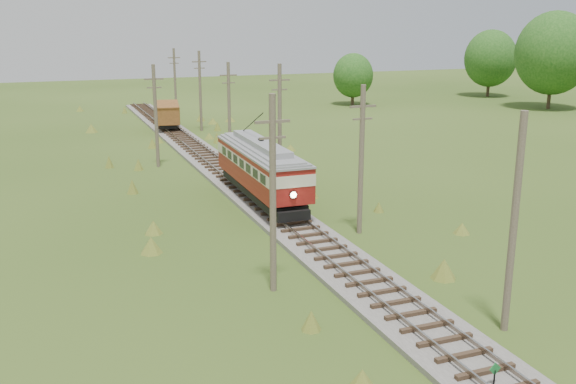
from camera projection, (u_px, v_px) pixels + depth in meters
name	position (u px, v px, depth m)	size (l,w,h in m)	color
railbed_main	(229.00, 175.00, 50.70)	(3.60, 96.00, 0.57)	#605B54
switch_marker	(495.00, 375.00, 21.22)	(0.45, 0.06, 1.08)	black
streetcar	(261.00, 165.00, 42.85)	(3.16, 12.57, 5.72)	black
gondola	(168.00, 114.00, 72.60)	(3.68, 7.80, 2.49)	black
gravel_pile	(239.00, 139.00, 64.09)	(3.35, 3.55, 1.22)	gray
utility_pole_r_1	(514.00, 225.00, 24.55)	(0.30, 0.30, 8.80)	brown
utility_pole_r_2	(361.00, 159.00, 36.34)	(1.60, 0.30, 8.60)	brown
utility_pole_r_3	(280.00, 123.00, 47.97)	(1.60, 0.30, 9.00)	brown
utility_pole_r_4	(229.00, 106.00, 59.70)	(1.60, 0.30, 8.40)	brown
utility_pole_r_5	(200.00, 90.00, 71.49)	(1.60, 0.30, 8.90)	brown
utility_pole_r_6	(175.00, 81.00, 83.17)	(1.60, 0.30, 8.70)	brown
utility_pole_l_a	(273.00, 193.00, 28.26)	(1.60, 0.30, 9.00)	brown
utility_pole_l_b	(156.00, 115.00, 53.45)	(1.60, 0.30, 8.60)	brown
tree_right_4	(554.00, 53.00, 89.21)	(10.50, 10.50, 13.53)	#38281C
tree_right_5	(490.00, 58.00, 104.73)	(8.40, 8.40, 10.82)	#38281C
tree_mid_b	(353.00, 75.00, 94.35)	(5.88, 5.88, 7.57)	#38281C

